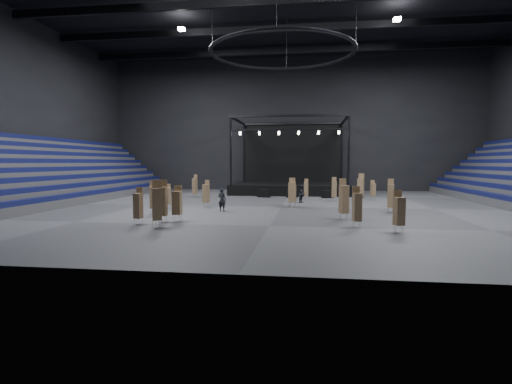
# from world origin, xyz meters

# --- Properties ---
(floor) EXTENTS (50.00, 50.00, 0.00)m
(floor) POSITION_xyz_m (0.00, 0.00, 0.00)
(floor) COLOR #454648
(floor) RESTS_ON ground
(wall_back) EXTENTS (50.00, 0.20, 18.00)m
(wall_back) POSITION_xyz_m (0.00, 21.00, 9.00)
(wall_back) COLOR black
(wall_back) RESTS_ON ground
(wall_front) EXTENTS (50.00, 0.20, 18.00)m
(wall_front) POSITION_xyz_m (0.00, -21.00, 9.00)
(wall_front) COLOR black
(wall_front) RESTS_ON ground
(wall_left) EXTENTS (0.20, 42.00, 18.00)m
(wall_left) POSITION_xyz_m (-25.00, 0.00, 9.00)
(wall_left) COLOR black
(wall_left) RESTS_ON ground
(bleachers_left) EXTENTS (7.20, 40.00, 6.40)m
(bleachers_left) POSITION_xyz_m (-22.94, 0.00, 1.73)
(bleachers_left) COLOR #48484B
(bleachers_left) RESTS_ON floor
(stage) EXTENTS (14.00, 10.00, 9.20)m
(stage) POSITION_xyz_m (0.00, 16.24, 1.45)
(stage) COLOR black
(stage) RESTS_ON floor
(truss_ring) EXTENTS (12.30, 12.30, 5.15)m
(truss_ring) POSITION_xyz_m (-0.00, 0.00, 13.00)
(truss_ring) COLOR black
(truss_ring) RESTS_ON ceiling
(roof_girders) EXTENTS (49.00, 30.35, 0.70)m
(roof_girders) POSITION_xyz_m (0.00, -0.00, 17.20)
(roof_girders) COLOR black
(roof_girders) RESTS_ON ceiling
(flight_case_left) EXTENTS (1.48, 1.01, 0.90)m
(flight_case_left) POSITION_xyz_m (-2.57, 9.11, 0.45)
(flight_case_left) COLOR black
(flight_case_left) RESTS_ON floor
(flight_case_mid) EXTENTS (1.33, 0.80, 0.83)m
(flight_case_mid) POSITION_xyz_m (0.46, 9.45, 0.42)
(flight_case_mid) COLOR black
(flight_case_mid) RESTS_ON floor
(flight_case_right) EXTENTS (1.40, 1.08, 0.84)m
(flight_case_right) POSITION_xyz_m (4.33, 9.11, 0.42)
(flight_case_right) COLOR black
(flight_case_right) RESTS_ON floor
(chair_stack_0) EXTENTS (0.51, 0.51, 2.29)m
(chair_stack_0) POSITION_xyz_m (-8.09, -10.87, 1.18)
(chair_stack_0) COLOR silver
(chair_stack_0) RESTS_ON floor
(chair_stack_1) EXTENTS (0.70, 0.70, 2.77)m
(chair_stack_1) POSITION_xyz_m (7.15, 4.43, 1.43)
(chair_stack_1) COLOR silver
(chair_stack_1) RESTS_ON floor
(chair_stack_2) EXTENTS (0.62, 0.62, 2.30)m
(chair_stack_2) POSITION_xyz_m (7.17, -11.81, 1.21)
(chair_stack_2) COLOR silver
(chair_stack_2) RESTS_ON floor
(chair_stack_3) EXTENTS (0.55, 0.55, 2.42)m
(chair_stack_3) POSITION_xyz_m (5.11, -10.40, 1.25)
(chair_stack_3) COLOR silver
(chair_stack_3) RESTS_ON floor
(chair_stack_4) EXTENTS (0.56, 0.56, 2.50)m
(chair_stack_4) POSITION_xyz_m (-10.03, 8.01, 1.27)
(chair_stack_4) COLOR silver
(chair_stack_4) RESTS_ON floor
(chair_stack_5) EXTENTS (0.59, 0.59, 2.50)m
(chair_stack_5) POSITION_xyz_m (0.87, -0.22, 1.32)
(chair_stack_5) COLOR silver
(chair_stack_5) RESTS_ON floor
(chair_stack_6) EXTENTS (0.70, 0.70, 2.79)m
(chair_stack_6) POSITION_xyz_m (-6.44, -11.99, 1.44)
(chair_stack_6) COLOR silver
(chair_stack_6) RESTS_ON floor
(chair_stack_7) EXTENTS (0.66, 0.66, 2.41)m
(chair_stack_7) POSITION_xyz_m (-9.05, -6.12, 1.27)
(chair_stack_7) COLOR silver
(chair_stack_7) RESTS_ON floor
(chair_stack_8) EXTENTS (0.60, 0.60, 2.31)m
(chair_stack_8) POSITION_xyz_m (-6.42, -0.96, 1.20)
(chair_stack_8) COLOR silver
(chair_stack_8) RESTS_ON floor
(chair_stack_9) EXTENTS (0.47, 0.47, 2.37)m
(chair_stack_9) POSITION_xyz_m (4.76, 5.61, 1.23)
(chair_stack_9) COLOR silver
(chair_stack_9) RESTS_ON floor
(chair_stack_10) EXTENTS (0.53, 0.53, 2.02)m
(chair_stack_10) POSITION_xyz_m (8.73, 7.35, 1.07)
(chair_stack_10) COLOR silver
(chair_stack_10) RESTS_ON floor
(chair_stack_11) EXTENTS (0.52, 0.52, 2.71)m
(chair_stack_11) POSITION_xyz_m (-6.90, -9.84, 1.38)
(chair_stack_11) COLOR silver
(chair_stack_11) RESTS_ON floor
(chair_stack_12) EXTENTS (0.68, 0.68, 2.74)m
(chair_stack_12) POSITION_xyz_m (4.63, -7.11, 1.40)
(chair_stack_12) COLOR silver
(chair_stack_12) RESTS_ON floor
(chair_stack_13) EXTENTS (0.51, 0.51, 2.57)m
(chair_stack_13) POSITION_xyz_m (8.49, -2.73, 1.30)
(chair_stack_13) COLOR silver
(chair_stack_13) RESTS_ON floor
(chair_stack_14) EXTENTS (0.60, 0.60, 2.28)m
(chair_stack_14) POSITION_xyz_m (0.93, 0.44, 1.21)
(chair_stack_14) COLOR silver
(chair_stack_14) RESTS_ON floor
(chair_stack_15) EXTENTS (0.59, 0.59, 2.04)m
(chair_stack_15) POSITION_xyz_m (-9.22, -2.56, 1.08)
(chair_stack_15) COLOR silver
(chair_stack_15) RESTS_ON floor
(chair_stack_16) EXTENTS (0.55, 0.55, 2.32)m
(chair_stack_16) POSITION_xyz_m (-6.11, -9.41, 1.24)
(chair_stack_16) COLOR silver
(chair_stack_16) RESTS_ON floor
(chair_stack_17) EXTENTS (0.44, 0.44, 2.15)m
(chair_stack_17) POSITION_xyz_m (2.03, 6.60, 1.11)
(chair_stack_17) COLOR silver
(chair_stack_17) RESTS_ON floor
(man_center) EXTENTS (0.74, 0.58, 1.80)m
(man_center) POSITION_xyz_m (-4.39, -3.81, 0.90)
(man_center) COLOR black
(man_center) RESTS_ON floor
(crew_member) EXTENTS (0.91, 1.00, 1.68)m
(crew_member) POSITION_xyz_m (1.70, 3.79, 0.84)
(crew_member) COLOR black
(crew_member) RESTS_ON floor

